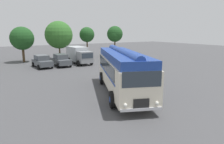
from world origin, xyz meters
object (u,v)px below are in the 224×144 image
at_px(car_mid_left, 61,60).
at_px(box_van, 79,54).
at_px(vintage_bus, 122,69).
at_px(car_near_left, 42,61).

height_order(car_mid_left, box_van, box_van).
xyz_separation_m(vintage_bus, car_mid_left, (-0.20, 14.78, -1.05)).
relative_size(car_near_left, car_mid_left, 1.02).
xyz_separation_m(car_near_left, box_van, (5.55, 0.55, 0.52)).
bearing_deg(car_near_left, vintage_bus, -79.68).
height_order(car_near_left, car_mid_left, same).
relative_size(vintage_bus, car_mid_left, 2.43).
distance_m(car_near_left, box_van, 5.60).
distance_m(vintage_bus, car_mid_left, 14.82).
height_order(car_near_left, box_van, box_van).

